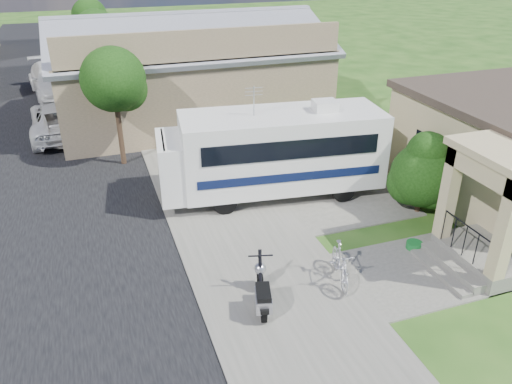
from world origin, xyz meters
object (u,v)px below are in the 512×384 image
object	(u,v)px
motorhome	(274,151)
shrub	(424,172)
scooter	(262,292)
garden_hose	(414,246)
bicycle	(340,266)
van	(56,80)
pickup_truck	(60,119)

from	to	relation	value
motorhome	shrub	bearing A→B (deg)	-26.57
scooter	garden_hose	world-z (taller)	scooter
shrub	bicycle	distance (m)	5.05
motorhome	van	distance (m)	16.94
motorhome	bicycle	bearing A→B (deg)	-85.07
bicycle	shrub	bearing A→B (deg)	46.58
motorhome	shrub	xyz separation A→B (m)	(4.06, -2.68, -0.23)
pickup_truck	van	distance (m)	6.61
motorhome	bicycle	xyz separation A→B (m)	(-0.18, -5.27, -1.13)
scooter	bicycle	distance (m)	2.25
motorhome	scooter	xyz separation A→B (m)	(-2.41, -5.58, -1.14)
pickup_truck	bicycle	bearing A→B (deg)	113.75
scooter	bicycle	bearing A→B (deg)	23.14
pickup_truck	motorhome	bearing A→B (deg)	126.42
bicycle	van	distance (m)	21.76
scooter	bicycle	world-z (taller)	scooter
garden_hose	bicycle	bearing A→B (deg)	-166.26
scooter	pickup_truck	bearing A→B (deg)	122.77
shrub	pickup_truck	xyz separation A→B (m)	(-11.00, 11.42, -0.67)
motorhome	scooter	bearing A→B (deg)	-106.51
bicycle	garden_hose	world-z (taller)	bicycle
pickup_truck	garden_hose	bearing A→B (deg)	123.52
pickup_truck	van	size ratio (longest dim) A/B	0.86
pickup_truck	shrub	bearing A→B (deg)	131.91
bicycle	van	world-z (taller)	van
shrub	pickup_truck	bearing A→B (deg)	133.93
scooter	van	xyz separation A→B (m)	(-4.73, 20.92, 0.40)
bicycle	pickup_truck	size ratio (longest dim) A/B	0.32
scooter	motorhome	bearing A→B (deg)	81.87
van	garden_hose	world-z (taller)	van
motorhome	bicycle	size ratio (longest dim) A/B	4.48
pickup_truck	van	world-z (taller)	van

